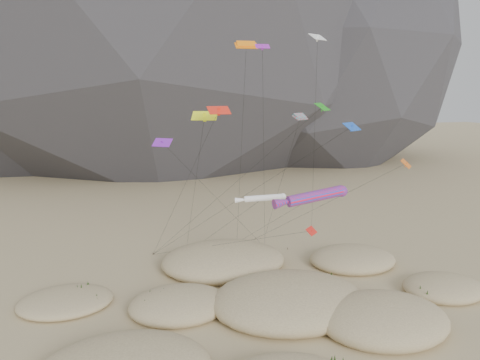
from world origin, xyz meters
The scene contains 9 objects.
ground centered at (0.00, 0.00, 0.00)m, with size 500.00×500.00×0.00m, color #CCB789.
dunes centered at (-1.47, 4.30, 0.78)m, with size 51.08×39.07×4.06m.
dune_grass centered at (0.18, 3.53, 0.83)m, with size 39.96×29.06×1.49m.
kite_stakes centered at (1.57, 23.28, 0.15)m, with size 25.85×6.21×0.30m.
rainbow_tube_kite centered at (5.20, 6.74, 11.15)m, with size 9.35×20.51×12.19m.
white_tube_kite centered at (1.00, 12.08, 10.06)m, with size 8.61×14.46×10.68m.
orange_parafoil centered at (-0.10, 14.84, 27.74)m, with size 3.49×11.75×28.58m.
multi_parafoil centered at (6.07, 12.78, 19.44)m, with size 2.39×15.85×20.15m.
delta_kites centered at (3.21, 10.43, 18.94)m, with size 30.29×21.53×29.65m.
Camera 1 is at (-17.46, -39.55, 22.71)m, focal length 35.00 mm.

